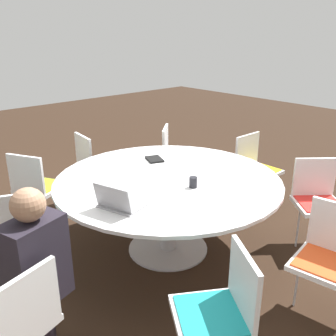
{
  "coord_description": "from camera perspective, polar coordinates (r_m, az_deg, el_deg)",
  "views": [
    {
      "loc": [
        2.16,
        2.36,
        2.04
      ],
      "look_at": [
        0.0,
        0.0,
        0.85
      ],
      "focal_mm": 40.0,
      "sensor_mm": 36.0,
      "label": 1
    }
  ],
  "objects": [
    {
      "name": "chair_5",
      "position": [
        4.89,
        1.07,
        2.26
      ],
      "size": [
        0.61,
        0.61,
        0.86
      ],
      "rotation": [
        0.0,
        0.0,
        7.0
      ],
      "color": "white",
      "rests_on": "ground_plane"
    },
    {
      "name": "conference_table",
      "position": [
        3.49,
        -0.0,
        -3.28
      ],
      "size": [
        2.07,
        2.07,
        0.75
      ],
      "color": "#B7B7BC",
      "rests_on": "ground_plane"
    },
    {
      "name": "chair_7",
      "position": [
        4.18,
        -19.49,
        -2.21
      ],
      "size": [
        0.58,
        0.58,
        0.86
      ],
      "rotation": [
        0.0,
        0.0,
        8.33
      ],
      "color": "white",
      "rests_on": "ground_plane"
    },
    {
      "name": "ground_plane",
      "position": [
        3.79,
        -0.0,
        -12.18
      ],
      "size": [
        16.0,
        16.0,
        0.0
      ],
      "primitive_type": "plane",
      "color": "black"
    },
    {
      "name": "chair_3",
      "position": [
        3.92,
        21.83,
        -3.98
      ],
      "size": [
        0.61,
        0.61,
        0.86
      ],
      "rotation": [
        0.0,
        0.0,
        5.58
      ],
      "color": "white",
      "rests_on": "ground_plane"
    },
    {
      "name": "chair_6",
      "position": [
        4.68,
        -11.19,
        1.02
      ],
      "size": [
        0.47,
        0.49,
        0.86
      ],
      "rotation": [
        0.0,
        0.0,
        7.74
      ],
      "color": "white",
      "rests_on": "ground_plane"
    },
    {
      "name": "spiral_notebook",
      "position": [
        3.92,
        -2.08,
        1.35
      ],
      "size": [
        0.22,
        0.25,
        0.02
      ],
      "color": "black",
      "rests_on": "conference_table"
    },
    {
      "name": "coffee_cup",
      "position": [
        3.24,
        3.85,
        -2.18
      ],
      "size": [
        0.07,
        0.07,
        0.09
      ],
      "color": "black",
      "rests_on": "conference_table"
    },
    {
      "name": "person_0",
      "position": [
        2.45,
        -19.62,
        -13.72
      ],
      "size": [
        0.41,
        0.33,
        1.21
      ],
      "rotation": [
        0.0,
        0.0,
        3.43
      ],
      "color": "#231E28",
      "rests_on": "ground_plane"
    },
    {
      "name": "chair_1",
      "position": [
        2.35,
        8.13,
        -20.15
      ],
      "size": [
        0.59,
        0.6,
        0.86
      ],
      "rotation": [
        0.0,
        0.0,
        4.14
      ],
      "color": "white",
      "rests_on": "ground_plane"
    },
    {
      "name": "chair_4",
      "position": [
        4.6,
        13.1,
        0.52
      ],
      "size": [
        0.44,
        0.43,
        0.86
      ],
      "rotation": [
        0.0,
        0.0,
        6.27
      ],
      "color": "white",
      "rests_on": "ground_plane"
    },
    {
      "name": "chair_0",
      "position": [
        2.4,
        -22.32,
        -20.7
      ],
      "size": [
        0.54,
        0.53,
        0.86
      ],
      "rotation": [
        0.0,
        0.0,
        3.43
      ],
      "color": "white",
      "rests_on": "ground_plane"
    },
    {
      "name": "chair_8",
      "position": [
        3.34,
        -24.22,
        -8.63
      ],
      "size": [
        0.57,
        0.56,
        0.86
      ],
      "rotation": [
        0.0,
        0.0,
        9.02
      ],
      "color": "white",
      "rests_on": "ground_plane"
    },
    {
      "name": "laptop",
      "position": [
        2.87,
        -7.6,
        -5.24
      ],
      "size": [
        0.34,
        0.38,
        0.21
      ],
      "rotation": [
        0.0,
        0.0,
        -1.29
      ],
      "color": "#99999E",
      "rests_on": "conference_table"
    },
    {
      "name": "chair_2",
      "position": [
        3.01,
        23.43,
        -11.8
      ],
      "size": [
        0.48,
        0.5,
        0.86
      ],
      "rotation": [
        0.0,
        0.0,
        4.86
      ],
      "color": "white",
      "rests_on": "ground_plane"
    }
  ]
}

